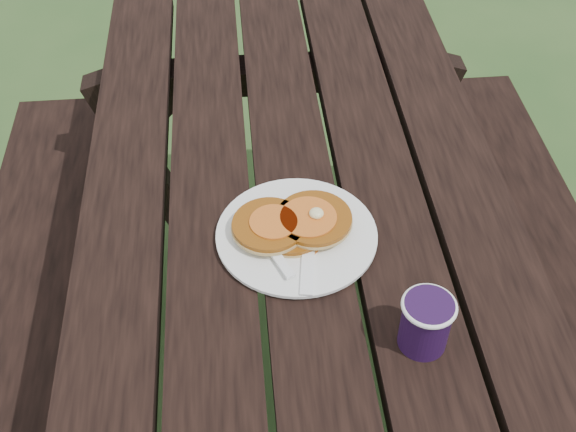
{
  "coord_description": "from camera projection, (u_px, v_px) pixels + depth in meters",
  "views": [
    {
      "loc": [
        -0.1,
        -0.75,
        1.62
      ],
      "look_at": [
        -0.02,
        0.06,
        0.8
      ],
      "focal_mm": 45.0,
      "sensor_mm": 36.0,
      "label": 1
    }
  ],
  "objects": [
    {
      "name": "picnic_table",
      "position": [
        303.0,
        388.0,
        1.43
      ],
      "size": [
        1.36,
        1.8,
        0.75
      ],
      "color": "black",
      "rests_on": "ground"
    },
    {
      "name": "plate",
      "position": [
        297.0,
        235.0,
        1.19
      ],
      "size": [
        0.26,
        0.26,
        0.01
      ],
      "primitive_type": "cylinder",
      "rotation": [
        0.0,
        0.0,
        0.01
      ],
      "color": "white",
      "rests_on": "picnic_table"
    },
    {
      "name": "fork",
      "position": [
        275.0,
        253.0,
        1.14
      ],
      "size": [
        0.09,
        0.16,
        0.01
      ],
      "primitive_type": null,
      "rotation": [
        0.0,
        0.0,
        0.39
      ],
      "color": "white",
      "rests_on": "plate"
    },
    {
      "name": "pancake_stack",
      "position": [
        293.0,
        223.0,
        1.18
      ],
      "size": [
        0.2,
        0.13,
        0.04
      ],
      "rotation": [
        0.0,
        0.0,
        0.38
      ],
      "color": "#8F4B10",
      "rests_on": "plate"
    },
    {
      "name": "coffee_cup",
      "position": [
        426.0,
        321.0,
        1.01
      ],
      "size": [
        0.08,
        0.08,
        0.09
      ],
      "rotation": [
        0.0,
        0.0,
        0.15
      ],
      "color": "#230D34",
      "rests_on": "picnic_table"
    },
    {
      "name": "knife",
      "position": [
        308.0,
        251.0,
        1.15
      ],
      "size": [
        0.05,
        0.18,
        0.0
      ],
      "primitive_type": "cube",
      "rotation": [
        0.0,
        0.0,
        -0.15
      ],
      "color": "white",
      "rests_on": "plate"
    }
  ]
}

